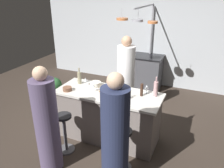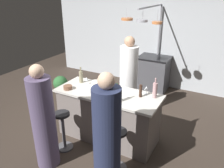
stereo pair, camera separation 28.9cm
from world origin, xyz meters
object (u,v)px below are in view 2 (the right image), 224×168
chef (128,81)px  cutting_board (110,91)px  pepper_mill (141,91)px  wine_glass_by_chef (146,88)px  bar_stool_right (118,148)px  wine_bottle_green (117,95)px  stove_range (153,73)px  guest_left (44,122)px  guest_right (107,140)px  wine_bottle_rose (155,90)px  bar_stool_left (63,129)px  mixing_bowl_ceramic (96,84)px  wine_glass_near_left_guest (93,85)px  wine_bottle_white (81,77)px  wine_glass_near_right_guest (87,79)px  mixing_bowl_wooden (68,87)px  potted_plant (61,85)px

chef → cutting_board: bearing=-88.5°
pepper_mill → wine_glass_by_chef: bearing=70.6°
bar_stool_right → wine_bottle_green: bearing=119.6°
stove_range → bar_stool_right: 3.11m
guest_left → pepper_mill: size_ratio=7.70×
guest_right → wine_bottle_rose: 1.22m
wine_glass_by_chef → guest_right: bearing=-92.5°
bar_stool_right → cutting_board: 1.01m
bar_stool_left → cutting_board: (0.51, 0.69, 0.53)m
cutting_board → wine_bottle_green: size_ratio=1.02×
chef → wine_bottle_green: (0.31, -1.12, 0.23)m
wine_bottle_rose → mixing_bowl_ceramic: bearing=-177.6°
guest_right → wine_glass_near_left_guest: 1.24m
wine_bottle_white → mixing_bowl_ceramic: (0.33, 0.00, -0.07)m
pepper_mill → wine_glass_by_chef: 0.14m
wine_bottle_rose → wine_bottle_white: wine_bottle_rose is taller
wine_glass_near_right_guest → mixing_bowl_wooden: (-0.17, -0.33, -0.07)m
pepper_mill → mixing_bowl_wooden: size_ratio=1.39×
bar_stool_right → mixing_bowl_ceramic: bearing=137.1°
guest_right → wine_glass_near_right_guest: (-1.04, 1.09, 0.23)m
guest_left → potted_plant: (-1.40, 1.96, -0.45)m
stove_range → potted_plant: stove_range is taller
stove_range → mixing_bowl_wooden: bearing=-104.3°
cutting_board → wine_glass_by_chef: 0.62m
bar_stool_left → wine_bottle_rose: bearing=33.1°
bar_stool_right → mixing_bowl_ceramic: 1.27m
wine_bottle_green → wine_bottle_rose: 0.63m
mixing_bowl_wooden → wine_bottle_green: bearing=-1.5°
cutting_board → wine_bottle_rose: wine_bottle_rose is taller
bar_stool_right → mixing_bowl_ceramic: mixing_bowl_ceramic is taller
bar_stool_right → guest_left: guest_left is taller
guest_left → wine_glass_near_left_guest: guest_left is taller
potted_plant → pepper_mill: (2.43, -0.83, 0.71)m
wine_bottle_green → potted_plant: bearing=151.6°
stove_range → mixing_bowl_wooden: (-0.68, -2.66, 0.49)m
wine_bottle_green → mixing_bowl_wooden: 0.97m
stove_range → chef: chef is taller
bar_stool_right → mixing_bowl_wooden: 1.38m
bar_stool_right → wine_bottle_green: (-0.22, 0.39, 0.65)m
stove_range → guest_right: guest_right is taller
stove_range → wine_bottle_white: wine_bottle_white is taller
potted_plant → mixing_bowl_wooden: bearing=-43.6°
chef → wine_bottle_rose: size_ratio=5.10×
guest_right → wine_bottle_green: (-0.24, 0.74, 0.24)m
guest_right → pepper_mill: size_ratio=7.98×
chef → mixing_bowl_ceramic: (-0.30, -0.73, 0.16)m
bar_stool_left → cutting_board: 1.01m
bar_stool_right → wine_bottle_green: 0.78m
bar_stool_left → wine_bottle_white: size_ratio=2.25×
bar_stool_right → wine_glass_by_chef: size_ratio=4.66×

